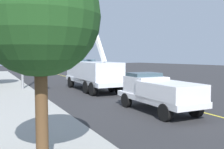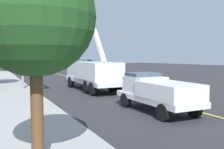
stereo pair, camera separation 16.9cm
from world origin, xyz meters
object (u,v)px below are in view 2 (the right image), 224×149
traffic_cone_mid_front (137,92)px  utility_bucket_truck (92,72)px  traffic_cone_mid_rear (92,81)px  service_pickup_truck (158,92)px  passing_minivan (105,73)px  traffic_signal_mast (25,21)px

traffic_cone_mid_front → utility_bucket_truck: bearing=9.7°
traffic_cone_mid_front → traffic_cone_mid_rear: bearing=-9.9°
service_pickup_truck → passing_minivan: service_pickup_truck is taller
passing_minivan → traffic_cone_mid_front: size_ratio=7.12×
passing_minivan → traffic_cone_mid_rear: 4.52m
utility_bucket_truck → traffic_signal_mast: (1.51, 5.28, 4.21)m
service_pickup_truck → traffic_cone_mid_rear: service_pickup_truck is taller
utility_bucket_truck → service_pickup_truck: size_ratio=1.45×
traffic_cone_mid_rear → service_pickup_truck: bearing=162.7°
utility_bucket_truck → service_pickup_truck: bearing=169.5°
traffic_signal_mast → passing_minivan: bearing=-66.1°
utility_bucket_truck → traffic_signal_mast: bearing=74.0°
service_pickup_truck → traffic_signal_mast: size_ratio=0.70×
service_pickup_truck → traffic_cone_mid_front: 5.32m
traffic_cone_mid_rear → passing_minivan: bearing=-53.6°
service_pickup_truck → utility_bucket_truck: bearing=-10.5°
passing_minivan → traffic_cone_mid_rear: bearing=126.4°
passing_minivan → traffic_cone_mid_rear: size_ratio=6.30×
traffic_cone_mid_front → traffic_signal_mast: (6.54, 6.14, 5.47)m
service_pickup_truck → traffic_cone_mid_rear: size_ratio=7.32×
traffic_cone_mid_front → traffic_signal_mast: 10.51m
service_pickup_truck → passing_minivan: bearing=-25.8°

